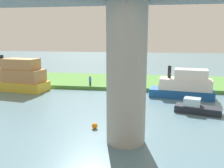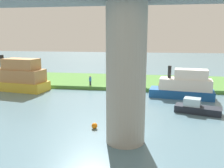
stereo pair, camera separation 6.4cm
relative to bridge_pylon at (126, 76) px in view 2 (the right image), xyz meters
name	(u,v)px [view 2 (the right image)]	position (x,y,z in m)	size (l,w,h in m)	color
ground_plane	(120,91)	(2.38, -16.33, -4.96)	(160.00, 160.00, 0.00)	slate
grassy_bank	(124,81)	(2.38, -22.33, -4.71)	(80.00, 12.00, 0.50)	#4C8438
bridge_pylon	(126,76)	(0.00, 0.00, 0.00)	(2.83, 2.83, 9.93)	#9E998E
person_on_bank	(90,80)	(7.00, -17.53, -3.76)	(0.51, 0.51, 1.39)	#2D334C
mooring_post	(145,84)	(-1.14, -17.12, -3.94)	(0.20, 0.20, 1.05)	brown
houseboat_blue	(184,86)	(-6.01, -13.94, -3.48)	(8.12, 3.71, 4.00)	#195199
motorboat_red	(196,108)	(-6.49, -7.79, -4.43)	(4.73, 2.77, 1.49)	#1E232D
skiff_small	(17,77)	(17.17, -14.75, -3.11)	(10.16, 4.72, 5.00)	gold
marker_buoy	(94,126)	(2.81, -2.04, -4.71)	(0.50, 0.50, 0.50)	orange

